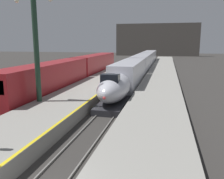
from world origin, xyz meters
name	(u,v)px	position (x,y,z in m)	size (l,w,h in m)	color
platform_left	(100,83)	(-4.05, 24.75, 0.53)	(4.80, 110.00, 1.05)	gray
platform_right	(160,85)	(4.05, 24.75, 0.53)	(4.80, 110.00, 1.05)	gray
platform_left_safety_stripe	(116,80)	(-1.77, 24.75, 1.05)	(0.20, 107.80, 0.01)	yellow
rail_main_left	(127,84)	(-0.75, 27.50, 0.06)	(0.08, 110.00, 0.12)	slate
rail_main_right	(137,84)	(0.75, 27.50, 0.06)	(0.08, 110.00, 0.12)	slate
rail_secondary_left	(75,82)	(-8.85, 27.50, 0.06)	(0.08, 110.00, 0.12)	slate
rail_secondary_right	(85,82)	(-7.35, 27.50, 0.06)	(0.08, 110.00, 0.12)	slate
highspeed_train_main	(141,64)	(0.00, 39.59, 1.95)	(2.92, 57.57, 3.60)	silver
regional_train_adjacent	(78,69)	(-8.10, 26.74, 2.13)	(2.85, 36.60, 3.80)	maroon
station_column_mid	(35,35)	(-5.90, 11.70, 6.66)	(4.00, 0.68, 9.34)	#1E3828
terminus_back_wall	(157,40)	(0.00, 102.00, 7.00)	(36.00, 2.00, 14.00)	#4C4742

